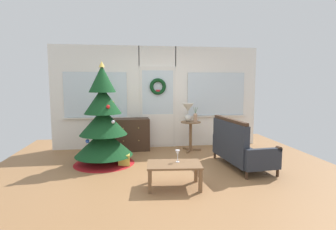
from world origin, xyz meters
TOP-DOWN VIEW (x-y plane):
  - ground_plane at (0.00, 0.00)m, footprint 6.76×6.76m
  - back_wall_with_door at (0.00, 2.08)m, footprint 5.20×0.19m
  - christmas_tree at (-1.24, 0.75)m, footprint 1.23×1.23m
  - dresser_cabinet at (-0.70, 1.79)m, footprint 0.92×0.47m
  - settee_sofa at (1.38, 0.17)m, footprint 0.83×1.54m
  - side_table at (0.74, 1.52)m, footprint 0.50×0.48m
  - table_lamp at (0.68, 1.56)m, footprint 0.28×0.28m
  - flower_vase at (0.84, 1.46)m, footprint 0.11×0.10m
  - coffee_table at (-0.03, -0.70)m, footprint 0.88×0.59m
  - wine_glass at (0.04, -0.62)m, footprint 0.08×0.08m
  - gift_box at (-0.83, 0.55)m, footprint 0.23×0.20m

SIDE VIEW (x-z plane):
  - ground_plane at x=0.00m, z-range 0.00..0.00m
  - gift_box at x=-0.83m, z-range 0.00..0.23m
  - coffee_table at x=-0.03m, z-range 0.14..0.52m
  - settee_sofa at x=1.38m, z-range -0.10..0.86m
  - dresser_cabinet at x=-0.70m, z-range 0.00..0.78m
  - side_table at x=0.74m, z-range 0.15..0.86m
  - wine_glass at x=0.04m, z-range 0.43..0.62m
  - christmas_tree at x=-1.24m, z-range -0.26..1.80m
  - flower_vase at x=0.84m, z-range 0.66..1.01m
  - table_lamp at x=0.68m, z-range 0.78..1.22m
  - back_wall_with_door at x=0.00m, z-range 0.01..2.56m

